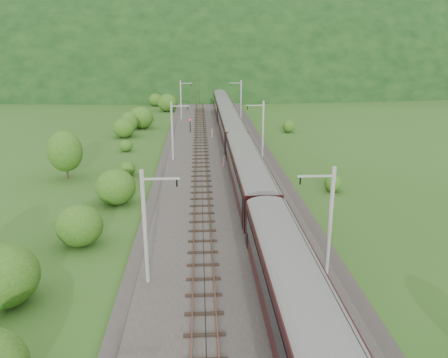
{
  "coord_description": "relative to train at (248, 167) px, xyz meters",
  "views": [
    {
      "loc": [
        -2.49,
        -26.65,
        16.15
      ],
      "look_at": [
        -0.08,
        15.63,
        2.6
      ],
      "focal_mm": 35.0,
      "sensor_mm": 36.0,
      "label": 1
    }
  ],
  "objects": [
    {
      "name": "signal",
      "position": [
        -6.54,
        34.84,
        -2.04
      ],
      "size": [
        0.26,
        0.26,
        2.34
      ],
      "color": "black",
      "rests_on": "railbed"
    },
    {
      "name": "overhead_wires",
      "position": [
        -2.4,
        -5.89,
        3.39
      ],
      "size": [
        4.83,
        198.0,
        0.03
      ],
      "color": "black",
      "rests_on": "ground"
    },
    {
      "name": "mountain_main",
      "position": [
        -2.4,
        244.11,
        -3.71
      ],
      "size": [
        504.0,
        360.0,
        244.0
      ],
      "primitive_type": "ellipsoid",
      "color": "black",
      "rests_on": "ground"
    },
    {
      "name": "catenary_right",
      "position": [
        3.72,
        16.11,
        0.79
      ],
      "size": [
        2.54,
        192.28,
        8.0
      ],
      "color": "gray",
      "rests_on": "railbed"
    },
    {
      "name": "hazard_post_far",
      "position": [
        -1.8,
        12.24,
        -2.74
      ],
      "size": [
        0.14,
        0.14,
        1.33
      ],
      "primitive_type": "cylinder",
      "color": "red",
      "rests_on": "railbed"
    },
    {
      "name": "train",
      "position": [
        0.0,
        0.0,
        0.0
      ],
      "size": [
        3.16,
        176.45,
        5.5
      ],
      "color": "black",
      "rests_on": "ground"
    },
    {
      "name": "railbed",
      "position": [
        -2.4,
        -5.89,
        -3.56
      ],
      "size": [
        14.0,
        220.0,
        0.3
      ],
      "primitive_type": "cube",
      "color": "#38332D",
      "rests_on": "ground"
    },
    {
      "name": "catenary_left",
      "position": [
        -8.52,
        16.11,
        0.79
      ],
      "size": [
        2.54,
        192.28,
        8.0
      ],
      "color": "gray",
      "rests_on": "railbed"
    },
    {
      "name": "hazard_post_near",
      "position": [
        -2.78,
        30.36,
        -2.7
      ],
      "size": [
        0.15,
        0.15,
        1.42
      ],
      "primitive_type": "cylinder",
      "color": "red",
      "rests_on": "railbed"
    },
    {
      "name": "track_right",
      "position": [
        -0.0,
        -5.89,
        -3.34
      ],
      "size": [
        2.4,
        220.0,
        0.27
      ],
      "color": "brown",
      "rests_on": "railbed"
    },
    {
      "name": "mountain_ridge",
      "position": [
        -122.4,
        284.11,
        -3.71
      ],
      "size": [
        336.0,
        280.0,
        132.0
      ],
      "primitive_type": "ellipsoid",
      "color": "black",
      "rests_on": "ground"
    },
    {
      "name": "track_left",
      "position": [
        -4.8,
        -5.89,
        -3.34
      ],
      "size": [
        2.4,
        220.0,
        0.27
      ],
      "color": "brown",
      "rests_on": "railbed"
    },
    {
      "name": "vegetation_left",
      "position": [
        -16.34,
        9.43,
        -1.52
      ],
      "size": [
        13.04,
        149.6,
        5.9
      ],
      "color": "#234B14",
      "rests_on": "ground"
    },
    {
      "name": "ground",
      "position": [
        -2.4,
        -15.89,
        -3.71
      ],
      "size": [
        600.0,
        600.0,
        0.0
      ],
      "primitive_type": "plane",
      "color": "#2B4A17",
      "rests_on": "ground"
    }
  ]
}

